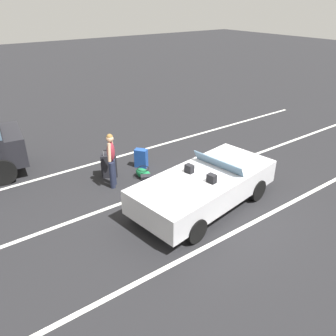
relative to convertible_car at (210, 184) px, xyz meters
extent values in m
plane|color=black|center=(-0.21, -0.03, -0.59)|extent=(80.00, 80.00, 0.00)
cube|color=silver|center=(-0.21, -1.35, -0.59)|extent=(18.00, 0.12, 0.01)
cube|color=silver|center=(-0.21, 1.35, -0.59)|extent=(18.00, 0.12, 0.01)
cube|color=silver|center=(-0.21, 4.05, -0.59)|extent=(18.00, 0.12, 0.01)
cube|color=silver|center=(-0.21, -0.03, 0.03)|extent=(4.32, 2.36, 0.64)
cube|color=silver|center=(1.21, 0.18, -0.08)|extent=(1.55, 1.85, 0.38)
cube|color=slate|center=(0.30, 0.05, 0.50)|extent=(0.41, 1.56, 0.31)
cube|color=black|center=(-0.46, 0.30, 0.46)|extent=(0.19, 0.24, 0.22)
cube|color=black|center=(-0.35, -0.43, 0.46)|extent=(0.19, 0.24, 0.22)
cylinder|color=black|center=(0.93, 0.96, -0.29)|extent=(0.63, 0.31, 0.60)
cylinder|color=black|center=(1.17, -0.64, -0.29)|extent=(0.63, 0.31, 0.60)
cylinder|color=black|center=(-1.58, 0.58, -0.29)|extent=(0.63, 0.31, 0.60)
cylinder|color=black|center=(-1.34, -1.02, -0.29)|extent=(0.63, 0.31, 0.60)
cube|color=black|center=(-1.49, 2.94, -0.22)|extent=(0.55, 0.46, 0.74)
cube|color=black|center=(-1.43, 3.08, -0.27)|extent=(0.36, 0.18, 0.41)
cylinder|color=gray|center=(-1.65, 2.93, 0.24)|extent=(0.03, 0.03, 0.18)
cylinder|color=gray|center=(-1.41, 2.82, 0.24)|extent=(0.03, 0.03, 0.18)
cylinder|color=black|center=(-1.53, 2.87, 0.34)|extent=(0.25, 0.14, 0.03)
sphere|color=black|center=(-1.69, 2.92, -0.57)|extent=(0.04, 0.04, 0.04)
sphere|color=black|center=(-1.39, 2.78, -0.57)|extent=(0.04, 0.04, 0.04)
cube|color=#1E479E|center=(-0.35, 2.91, -0.28)|extent=(0.43, 0.46, 0.62)
sphere|color=black|center=(-0.50, 2.97, -0.57)|extent=(0.04, 0.04, 0.04)
sphere|color=black|center=(-0.33, 2.75, -0.57)|extent=(0.04, 0.04, 0.04)
cube|color=black|center=(-1.03, 1.51, -0.34)|extent=(0.39, 0.33, 0.50)
sphere|color=black|center=(-0.89, 1.52, -0.57)|extent=(0.04, 0.04, 0.04)
sphere|color=black|center=(-1.10, 1.63, -0.57)|extent=(0.04, 0.04, 0.04)
ellipsoid|color=#19723F|center=(-0.70, 2.22, -0.44)|extent=(0.39, 0.68, 0.30)
torus|color=black|center=(-0.70, 2.22, -0.26)|extent=(0.42, 0.42, 0.02)
cylinder|color=#1E2338|center=(-1.62, 2.40, -0.18)|extent=(0.21, 0.21, 0.82)
cylinder|color=#1E2338|center=(-1.75, 2.24, -0.18)|extent=(0.21, 0.21, 0.82)
ellipsoid|color=maroon|center=(-1.68, 2.32, 0.53)|extent=(0.37, 0.39, 0.60)
sphere|color=tan|center=(-1.68, 2.32, 0.93)|extent=(0.21, 0.21, 0.21)
sphere|color=olive|center=(-1.68, 2.32, 0.97)|extent=(0.18, 0.18, 0.18)
cylinder|color=tan|center=(-1.56, 2.48, 0.60)|extent=(0.19, 0.21, 0.53)
cylinder|color=tan|center=(-1.81, 2.16, 0.60)|extent=(0.19, 0.21, 0.53)
cube|color=black|center=(-3.93, 5.24, 0.26)|extent=(1.34, 2.03, 0.90)
cylinder|color=black|center=(-4.27, 4.37, -0.19)|extent=(0.83, 0.38, 0.80)
camera|label=1|loc=(-5.42, -5.60, 4.42)|focal=35.71mm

